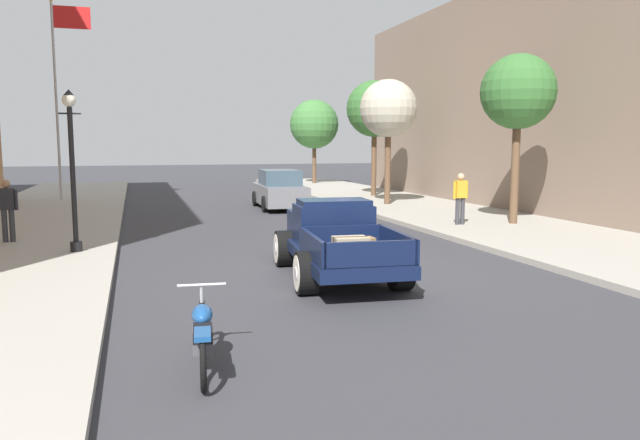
{
  "coord_description": "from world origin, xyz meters",
  "views": [
    {
      "loc": [
        -3.99,
        -12.15,
        2.73
      ],
      "look_at": [
        0.02,
        1.07,
        1.0
      ],
      "focal_mm": 34.18,
      "sensor_mm": 36.0,
      "label": 1
    }
  ],
  "objects_px": {
    "street_lamp_near": "(72,158)",
    "street_tree_second": "(388,109)",
    "car_background_grey": "(280,191)",
    "street_tree_third": "(374,109)",
    "motorcycle_parked": "(203,333)",
    "pedestrian_sidewalk_right": "(460,196)",
    "flagpole": "(60,78)",
    "street_tree_farthest": "(314,124)",
    "pedestrian_sidewalk_left": "(7,207)",
    "street_tree_nearest": "(518,93)",
    "hotrod_truck_navy": "(334,239)"
  },
  "relations": [
    {
      "from": "flagpole",
      "to": "street_tree_second",
      "type": "distance_m",
      "value": 15.19
    },
    {
      "from": "car_background_grey",
      "to": "street_lamp_near",
      "type": "xyz_separation_m",
      "value": [
        -7.26,
        -9.54,
        1.62
      ]
    },
    {
      "from": "hotrod_truck_navy",
      "to": "street_tree_third",
      "type": "distance_m",
      "value": 18.52
    },
    {
      "from": "car_background_grey",
      "to": "hotrod_truck_navy",
      "type": "bearing_deg",
      "value": -98.19
    },
    {
      "from": "car_background_grey",
      "to": "street_tree_farthest",
      "type": "height_order",
      "value": "street_tree_farthest"
    },
    {
      "from": "motorcycle_parked",
      "to": "car_background_grey",
      "type": "distance_m",
      "value": 18.57
    },
    {
      "from": "flagpole",
      "to": "street_tree_third",
      "type": "distance_m",
      "value": 14.88
    },
    {
      "from": "street_tree_nearest",
      "to": "street_tree_third",
      "type": "distance_m",
      "value": 11.4
    },
    {
      "from": "pedestrian_sidewalk_left",
      "to": "street_tree_farthest",
      "type": "bearing_deg",
      "value": 55.4
    },
    {
      "from": "street_tree_second",
      "to": "motorcycle_parked",
      "type": "bearing_deg",
      "value": -119.71
    },
    {
      "from": "motorcycle_parked",
      "to": "street_lamp_near",
      "type": "xyz_separation_m",
      "value": [
        -2.14,
        8.31,
        1.94
      ]
    },
    {
      "from": "car_background_grey",
      "to": "street_tree_farthest",
      "type": "bearing_deg",
      "value": 67.96
    },
    {
      "from": "street_tree_third",
      "to": "pedestrian_sidewalk_left",
      "type": "bearing_deg",
      "value": -143.69
    },
    {
      "from": "street_tree_third",
      "to": "street_tree_farthest",
      "type": "distance_m",
      "value": 10.48
    },
    {
      "from": "pedestrian_sidewalk_left",
      "to": "pedestrian_sidewalk_right",
      "type": "bearing_deg",
      "value": -1.46
    },
    {
      "from": "pedestrian_sidewalk_right",
      "to": "street_tree_farthest",
      "type": "bearing_deg",
      "value": 86.15
    },
    {
      "from": "pedestrian_sidewalk_right",
      "to": "street_lamp_near",
      "type": "distance_m",
      "value": 11.6
    },
    {
      "from": "hotrod_truck_navy",
      "to": "street_tree_nearest",
      "type": "xyz_separation_m",
      "value": [
        7.86,
        5.12,
        3.59
      ]
    },
    {
      "from": "motorcycle_parked",
      "to": "flagpole",
      "type": "distance_m",
      "value": 24.56
    },
    {
      "from": "car_background_grey",
      "to": "pedestrian_sidewalk_right",
      "type": "bearing_deg",
      "value": -62.1
    },
    {
      "from": "car_background_grey",
      "to": "street_tree_third",
      "type": "xyz_separation_m",
      "value": [
        5.63,
        3.35,
        3.67
      ]
    },
    {
      "from": "street_tree_third",
      "to": "street_tree_farthest",
      "type": "relative_size",
      "value": 1.04
    },
    {
      "from": "pedestrian_sidewalk_left",
      "to": "street_tree_second",
      "type": "height_order",
      "value": "street_tree_second"
    },
    {
      "from": "pedestrian_sidewalk_left",
      "to": "motorcycle_parked",
      "type": "bearing_deg",
      "value": -69.04
    },
    {
      "from": "hotrod_truck_navy",
      "to": "street_lamp_near",
      "type": "xyz_separation_m",
      "value": [
        -5.36,
        3.63,
        1.63
      ]
    },
    {
      "from": "flagpole",
      "to": "car_background_grey",
      "type": "bearing_deg",
      "value": -32.9
    },
    {
      "from": "car_background_grey",
      "to": "flagpole",
      "type": "xyz_separation_m",
      "value": [
        -8.98,
        5.81,
        5.0
      ]
    },
    {
      "from": "street_tree_second",
      "to": "street_tree_farthest",
      "type": "relative_size",
      "value": 0.97
    },
    {
      "from": "street_lamp_near",
      "to": "flagpole",
      "type": "bearing_deg",
      "value": 96.4
    },
    {
      "from": "street_lamp_near",
      "to": "street_tree_nearest",
      "type": "distance_m",
      "value": 13.45
    },
    {
      "from": "motorcycle_parked",
      "to": "street_lamp_near",
      "type": "height_order",
      "value": "street_lamp_near"
    },
    {
      "from": "motorcycle_parked",
      "to": "street_tree_second",
      "type": "distance_m",
      "value": 19.92
    },
    {
      "from": "street_lamp_near",
      "to": "street_tree_farthest",
      "type": "xyz_separation_m",
      "value": [
        12.85,
        23.36,
        1.63
      ]
    },
    {
      "from": "street_tree_nearest",
      "to": "hotrod_truck_navy",
      "type": "bearing_deg",
      "value": -146.92
    },
    {
      "from": "pedestrian_sidewalk_left",
      "to": "flagpole",
      "type": "distance_m",
      "value": 14.09
    },
    {
      "from": "street_tree_second",
      "to": "street_tree_nearest",
      "type": "bearing_deg",
      "value": -79.05
    },
    {
      "from": "pedestrian_sidewalk_left",
      "to": "street_lamp_near",
      "type": "relative_size",
      "value": 0.43
    },
    {
      "from": "pedestrian_sidewalk_right",
      "to": "flagpole",
      "type": "bearing_deg",
      "value": 133.92
    },
    {
      "from": "motorcycle_parked",
      "to": "flagpole",
      "type": "xyz_separation_m",
      "value": [
        -3.86,
        23.66,
        5.33
      ]
    },
    {
      "from": "hotrod_truck_navy",
      "to": "flagpole",
      "type": "xyz_separation_m",
      "value": [
        -7.09,
        18.98,
        5.02
      ]
    },
    {
      "from": "street_lamp_near",
      "to": "street_tree_second",
      "type": "xyz_separation_m",
      "value": [
        11.84,
        8.68,
        1.81
      ]
    },
    {
      "from": "pedestrian_sidewalk_left",
      "to": "flagpole",
      "type": "relative_size",
      "value": 0.18
    },
    {
      "from": "pedestrian_sidewalk_left",
      "to": "street_tree_nearest",
      "type": "height_order",
      "value": "street_tree_nearest"
    },
    {
      "from": "motorcycle_parked",
      "to": "flagpole",
      "type": "bearing_deg",
      "value": 99.27
    },
    {
      "from": "pedestrian_sidewalk_right",
      "to": "street_tree_farthest",
      "type": "relative_size",
      "value": 0.3
    },
    {
      "from": "flagpole",
      "to": "street_tree_farthest",
      "type": "height_order",
      "value": "flagpole"
    },
    {
      "from": "street_tree_farthest",
      "to": "street_tree_nearest",
      "type": "bearing_deg",
      "value": -89.02
    },
    {
      "from": "street_lamp_near",
      "to": "street_tree_nearest",
      "type": "height_order",
      "value": "street_tree_nearest"
    },
    {
      "from": "street_tree_farthest",
      "to": "pedestrian_sidewalk_right",
      "type": "bearing_deg",
      "value": -93.85
    },
    {
      "from": "motorcycle_parked",
      "to": "street_tree_farthest",
      "type": "distance_m",
      "value": 33.62
    }
  ]
}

